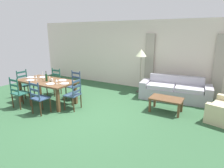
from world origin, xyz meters
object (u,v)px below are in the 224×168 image
object	(u,v)px
coffee_cup_primary	(52,80)
coffee_table	(166,100)
wine_bottle	(46,77)
standing_lamp	(141,56)
dining_chair_far_right	(74,85)
wine_glass_near_left	(36,77)
dining_chair_near_left	(19,93)
wine_glass_near_right	(56,80)
dining_chair_near_right	(39,98)
dining_chair_far_left	(54,82)
dining_table	(47,83)
dining_chair_head_west	(25,84)
dining_chair_head_east	(74,94)
couch	(175,91)

from	to	relation	value
coffee_cup_primary	coffee_table	world-z (taller)	coffee_cup_primary
wine_bottle	standing_lamp	world-z (taller)	standing_lamp
dining_chair_far_right	wine_glass_near_left	size ratio (longest dim) A/B	5.96
dining_chair_near_left	dining_chair_far_right	distance (m)	1.73
wine_glass_near_right	coffee_table	xyz separation A→B (m)	(2.94, 1.33, -0.51)
dining_chair_near_right	dining_chair_far_left	bearing A→B (deg)	122.62
dining_chair_far_right	dining_table	bearing A→B (deg)	-120.78
dining_chair_far_right	wine_glass_near_left	world-z (taller)	dining_chair_far_right
dining_chair_near_left	standing_lamp	xyz separation A→B (m)	(2.60, 3.30, 0.93)
dining_chair_head_west	dining_chair_head_east	distance (m)	2.29
dining_chair_near_left	dining_chair_near_right	size ratio (longest dim) A/B	1.00
dining_chair_far_right	dining_chair_head_west	world-z (taller)	same
couch	dining_chair_head_west	bearing A→B (deg)	-153.26
dining_chair_head_west	wine_bottle	size ratio (longest dim) A/B	3.04
dining_chair_near_left	coffee_table	distance (m)	4.40
coffee_cup_primary	couch	bearing A→B (deg)	36.47
dining_chair_near_left	standing_lamp	world-z (taller)	standing_lamp
coffee_table	wine_bottle	bearing A→B (deg)	-160.45
dining_chair_far_left	coffee_table	size ratio (longest dim) A/B	1.07
standing_lamp	dining_chair_head_west	bearing A→B (deg)	-142.73
coffee_table	wine_glass_near_right	bearing A→B (deg)	-155.67
wine_glass_near_left	standing_lamp	xyz separation A→B (m)	(2.50, 2.71, 0.55)
wine_glass_near_left	dining_chair_far_right	bearing A→B (deg)	48.79
dining_chair_near_left	dining_chair_far_left	world-z (taller)	same
dining_chair_head_west	wine_glass_near_left	bearing A→B (deg)	-10.46
dining_table	dining_chair_near_right	xyz separation A→B (m)	(0.48, -0.73, -0.19)
dining_chair_head_east	wine_glass_near_right	world-z (taller)	dining_chair_head_east
wine_glass_near_right	coffee_cup_primary	world-z (taller)	wine_glass_near_right
dining_chair_near_left	coffee_cup_primary	size ratio (longest dim) A/B	10.67
dining_chair_far_right	wine_bottle	distance (m)	0.99
dining_chair_far_left	dining_chair_far_right	xyz separation A→B (m)	(0.93, 0.02, 0.00)
dining_chair_near_left	dining_chair_head_east	xyz separation A→B (m)	(1.54, 0.72, 0.00)
dining_chair_near_left	dining_chair_near_right	xyz separation A→B (m)	(0.91, -0.01, 0.00)
dining_chair_far_right	standing_lamp	world-z (taller)	standing_lamp
dining_chair_far_left	coffee_table	distance (m)	4.03
dining_chair_near_right	dining_chair_far_right	xyz separation A→B (m)	(-0.02, 1.50, 0.00)
dining_chair_head_east	dining_chair_near_right	bearing A→B (deg)	-131.18
dining_chair_far_left	wine_glass_near_left	size ratio (longest dim) A/B	5.96
dining_chair_near_left	wine_bottle	distance (m)	0.92
wine_bottle	couch	distance (m)	4.27
wine_glass_near_right	wine_glass_near_left	bearing A→B (deg)	178.67
dining_chair_far_left	coffee_cup_primary	size ratio (longest dim) A/B	10.67
dining_chair_near_left	standing_lamp	distance (m)	4.31
dining_table	dining_chair_head_east	xyz separation A→B (m)	(1.12, -0.00, -0.19)
dining_chair_head_west	coffee_table	distance (m)	4.85
dining_chair_head_west	coffee_table	size ratio (longest dim) A/B	1.07
dining_chair_near_left	dining_chair_far_right	xyz separation A→B (m)	(0.88, 1.49, 0.00)
dining_chair_near_left	wine_glass_near_left	size ratio (longest dim) A/B	5.96
dining_chair_far_right	wine_glass_near_right	xyz separation A→B (m)	(0.14, -0.92, 0.38)
dining_chair_far_left	wine_glass_near_right	xyz separation A→B (m)	(1.07, -0.90, 0.38)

